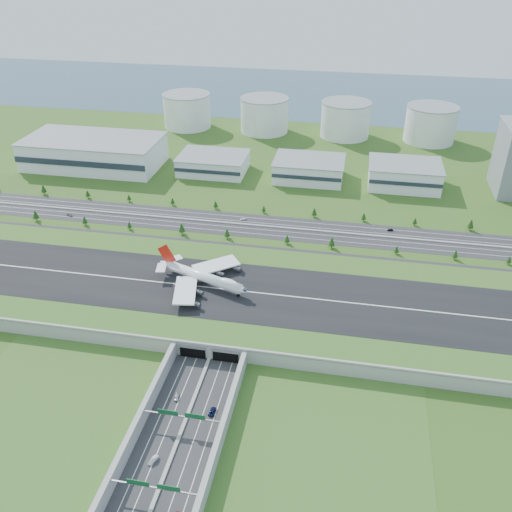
% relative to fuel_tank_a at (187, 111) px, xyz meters
% --- Properties ---
extents(ground, '(1200.00, 1200.00, 0.00)m').
position_rel_fuel_tank_a_xyz_m(ground, '(120.00, -310.00, -17.50)').
color(ground, '#34561B').
rests_on(ground, ground).
extents(airfield_deck, '(520.00, 100.00, 9.20)m').
position_rel_fuel_tank_a_xyz_m(airfield_deck, '(120.00, -310.09, -13.38)').
color(airfield_deck, gray).
rests_on(airfield_deck, ground).
extents(underpass_road, '(38.80, 120.40, 8.00)m').
position_rel_fuel_tank_a_xyz_m(underpass_road, '(120.00, -409.42, -14.07)').
color(underpass_road, '#28282B').
rests_on(underpass_road, ground).
extents(sign_gantry_near, '(38.70, 0.70, 9.80)m').
position_rel_fuel_tank_a_xyz_m(sign_gantry_near, '(120.00, -405.04, -10.55)').
color(sign_gantry_near, gray).
rests_on(sign_gantry_near, ground).
extents(sign_gantry_far, '(38.70, 0.70, 9.80)m').
position_rel_fuel_tank_a_xyz_m(sign_gantry_far, '(120.00, -440.04, -10.55)').
color(sign_gantry_far, gray).
rests_on(sign_gantry_far, ground).
extents(north_expressway, '(560.00, 36.00, 0.12)m').
position_rel_fuel_tank_a_xyz_m(north_expressway, '(120.00, -215.00, -17.44)').
color(north_expressway, '#28282B').
rests_on(north_expressway, ground).
extents(tree_row, '(504.43, 48.67, 8.41)m').
position_rel_fuel_tank_a_xyz_m(tree_row, '(146.40, -216.56, -12.90)').
color(tree_row, '#3D2819').
rests_on(tree_row, ground).
extents(hangar_west, '(120.00, 60.00, 25.00)m').
position_rel_fuel_tank_a_xyz_m(hangar_west, '(-50.00, -125.00, -5.00)').
color(hangar_west, white).
rests_on(hangar_west, ground).
extents(hangar_mid_a, '(58.00, 42.00, 15.00)m').
position_rel_fuel_tank_a_xyz_m(hangar_mid_a, '(60.00, -120.00, -10.00)').
color(hangar_mid_a, white).
rests_on(hangar_mid_a, ground).
extents(hangar_mid_b, '(58.00, 42.00, 17.00)m').
position_rel_fuel_tank_a_xyz_m(hangar_mid_b, '(145.00, -120.00, -9.00)').
color(hangar_mid_b, white).
rests_on(hangar_mid_b, ground).
extents(hangar_mid_c, '(58.00, 42.00, 19.00)m').
position_rel_fuel_tank_a_xyz_m(hangar_mid_c, '(225.00, -120.00, -8.00)').
color(hangar_mid_c, white).
rests_on(hangar_mid_c, ground).
extents(fuel_tank_a, '(50.00, 50.00, 35.00)m').
position_rel_fuel_tank_a_xyz_m(fuel_tank_a, '(0.00, 0.00, 0.00)').
color(fuel_tank_a, silver).
rests_on(fuel_tank_a, ground).
extents(fuel_tank_b, '(50.00, 50.00, 35.00)m').
position_rel_fuel_tank_a_xyz_m(fuel_tank_b, '(85.00, 0.00, 0.00)').
color(fuel_tank_b, silver).
rests_on(fuel_tank_b, ground).
extents(fuel_tank_c, '(50.00, 50.00, 35.00)m').
position_rel_fuel_tank_a_xyz_m(fuel_tank_c, '(170.00, 0.00, 0.00)').
color(fuel_tank_c, silver).
rests_on(fuel_tank_c, ground).
extents(fuel_tank_d, '(50.00, 50.00, 35.00)m').
position_rel_fuel_tank_a_xyz_m(fuel_tank_d, '(255.00, 0.00, 0.00)').
color(fuel_tank_d, silver).
rests_on(fuel_tank_d, ground).
extents(bay_water, '(1200.00, 260.00, 0.06)m').
position_rel_fuel_tank_a_xyz_m(bay_water, '(120.00, 170.00, -17.47)').
color(bay_water, '#334E62').
rests_on(bay_water, ground).
extents(boeing_747, '(61.04, 56.69, 19.68)m').
position_rel_fuel_tank_a_xyz_m(boeing_747, '(102.76, -307.37, -3.90)').
color(boeing_747, white).
rests_on(boeing_747, airfield_deck).
extents(car_0, '(2.58, 4.89, 1.59)m').
position_rel_fuel_tank_a_xyz_m(car_0, '(112.14, -388.93, -16.59)').
color(car_0, silver).
rests_on(car_0, ground).
extents(car_1, '(3.48, 5.48, 1.70)m').
position_rel_fuel_tank_a_xyz_m(car_1, '(113.47, -423.81, -16.53)').
color(car_1, silver).
rests_on(car_1, ground).
extents(car_2, '(2.98, 5.80, 1.56)m').
position_rel_fuel_tank_a_xyz_m(car_2, '(130.48, -394.25, -16.60)').
color(car_2, '#0A1136').
rests_on(car_2, ground).
extents(car_4, '(5.19, 3.46, 1.64)m').
position_rel_fuel_tank_a_xyz_m(car_4, '(-24.98, -225.34, -16.56)').
color(car_4, slate).
rests_on(car_4, ground).
extents(car_5, '(4.39, 2.56, 1.37)m').
position_rel_fuel_tank_a_xyz_m(car_5, '(212.65, -204.55, -16.70)').
color(car_5, black).
rests_on(car_5, ground).
extents(car_7, '(5.11, 3.52, 1.37)m').
position_rel_fuel_tank_a_xyz_m(car_7, '(105.26, -207.58, -16.69)').
color(car_7, white).
rests_on(car_7, ground).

